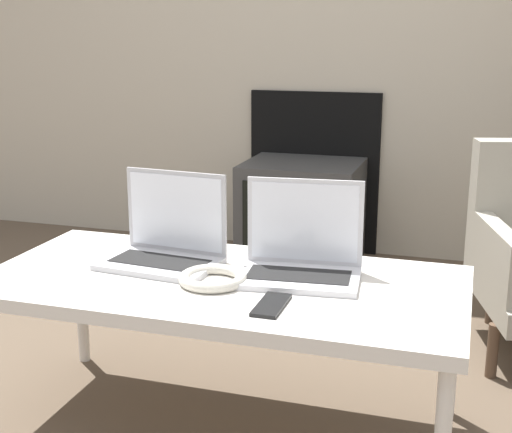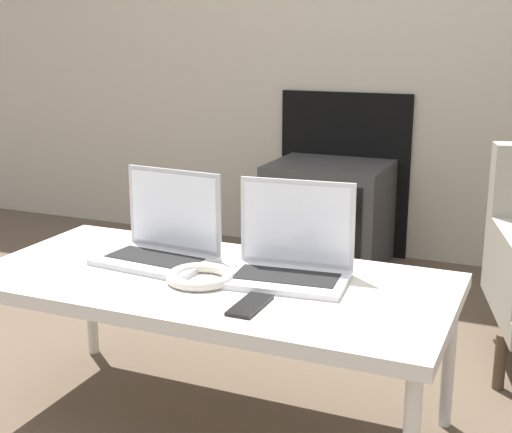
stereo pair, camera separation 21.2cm
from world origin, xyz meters
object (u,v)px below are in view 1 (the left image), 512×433
object	(u,v)px
laptop_right	(301,254)
tv	(302,213)
phone	(271,305)
headphones	(213,278)
laptop_left	(167,242)

from	to	relation	value
laptop_right	tv	bearing A→B (deg)	97.75
tv	phone	bearing A→B (deg)	-78.81
laptop_right	headphones	xyz separation A→B (m)	(-0.20, -0.13, -0.05)
tv	laptop_right	bearing A→B (deg)	-76.49
headphones	laptop_left	bearing A→B (deg)	145.73
laptop_left	headphones	bearing A→B (deg)	-28.88
laptop_right	phone	world-z (taller)	laptop_right
laptop_left	laptop_right	size ratio (longest dim) A/B	1.00
laptop_right	tv	distance (m)	1.48
headphones	laptop_right	bearing A→B (deg)	31.85
headphones	phone	size ratio (longest dim) A/B	1.18
laptop_right	headphones	size ratio (longest dim) A/B	1.88
laptop_left	headphones	world-z (taller)	laptop_left
headphones	tv	distance (m)	1.56
laptop_right	phone	xyz separation A→B (m)	(-0.01, -0.23, -0.06)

